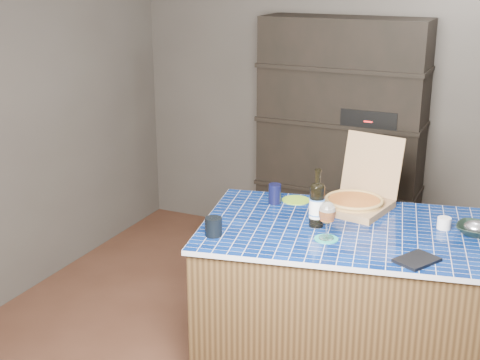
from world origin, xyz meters
The scene contains 14 objects.
room centered at (0.00, 0.00, 1.25)m, with size 3.50×3.50×3.50m.
shelving_unit centered at (0.00, 1.53, 0.90)m, with size 1.20×0.41×1.80m.
kitchen_island centered at (0.46, 0.04, 0.41)m, with size 1.67×1.24×0.83m.
pizza_box centered at (0.44, 0.35, 0.88)m, with size 0.44×0.50×0.39m.
mead_bottle centered at (0.32, 0.00, 0.95)m, with size 0.09×0.09×0.32m.
teal_trivet centered at (0.42, -0.15, 0.83)m, with size 0.12×0.12×0.01m, color teal.
wine_glass centered at (0.42, -0.15, 0.97)m, with size 0.09×0.09×0.20m.
tumbler centered at (-0.12, -0.35, 0.88)m, with size 0.09×0.09×0.10m, color black.
dvd_case centered at (0.89, -0.23, 0.83)m, with size 0.14×0.20×0.02m, color black.
bowl centered at (1.11, 0.24, 0.85)m, with size 0.20×0.20×0.05m, color black.
foil_contents centered at (1.11, 0.24, 0.87)m, with size 0.14×0.11×0.06m, color silver.
white_jar centered at (0.95, 0.25, 0.86)m, with size 0.07×0.07×0.06m, color white.
navy_cup centered at (-0.01, 0.24, 0.88)m, with size 0.07×0.07×0.12m, color black.
green_trivet centered at (0.08, 0.33, 0.83)m, with size 0.17×0.17×0.01m, color #83BD28.
Camera 1 is at (1.33, -3.18, 2.17)m, focal length 50.00 mm.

